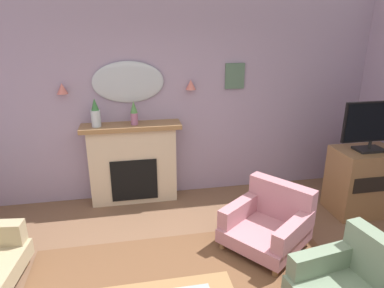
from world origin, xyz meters
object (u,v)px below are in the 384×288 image
at_px(wall_sconce_left, 62,89).
at_px(tv_flatscreen, 374,125).
at_px(wall_sconce_right, 191,84).
at_px(armchair_near_fireplace, 359,288).
at_px(wall_mirror, 128,82).
at_px(mantel_vase_left, 96,114).
at_px(armchair_by_coffee_table, 269,221).
at_px(tv_cabinet, 362,181).
at_px(mantel_vase_right, 134,113).
at_px(fireplace, 133,164).
at_px(framed_picture, 235,76).

bearing_deg(wall_sconce_left, tv_flatscreen, -14.52).
distance_m(wall_sconce_right, armchair_near_fireplace, 3.09).
distance_m(wall_mirror, wall_sconce_left, 0.85).
bearing_deg(mantel_vase_left, wall_sconce_right, 5.27).
bearing_deg(armchair_by_coffee_table, tv_cabinet, 17.64).
height_order(wall_sconce_left, wall_sconce_right, same).
bearing_deg(armchair_near_fireplace, armchair_by_coffee_table, 106.42).
distance_m(mantel_vase_right, wall_sconce_right, 0.88).
bearing_deg(armchair_near_fireplace, fireplace, 126.12).
bearing_deg(fireplace, wall_sconce_left, 173.84).
distance_m(mantel_vase_left, wall_mirror, 0.61).
distance_m(mantel_vase_right, armchair_near_fireplace, 3.22).
xyz_separation_m(wall_mirror, tv_flatscreen, (3.02, -1.05, -0.46)).
relative_size(fireplace, wall_sconce_left, 9.71).
xyz_separation_m(mantel_vase_right, armchair_near_fireplace, (1.78, -2.48, -1.02)).
bearing_deg(tv_cabinet, armchair_by_coffee_table, -162.36).
bearing_deg(wall_sconce_left, framed_picture, 1.46).
distance_m(framed_picture, tv_flatscreen, 1.92).
distance_m(wall_sconce_left, tv_cabinet, 4.17).
height_order(armchair_near_fireplace, tv_cabinet, tv_cabinet).
bearing_deg(mantel_vase_left, mantel_vase_right, 0.00).
bearing_deg(wall_sconce_left, mantel_vase_right, -7.59).
relative_size(mantel_vase_left, wall_mirror, 0.40).
bearing_deg(mantel_vase_left, armchair_near_fireplace, -47.40).
bearing_deg(armchair_by_coffee_table, wall_sconce_right, 113.84).
bearing_deg(armchair_near_fireplace, mantel_vase_right, 125.68).
height_order(framed_picture, armchair_by_coffee_table, framed_picture).
xyz_separation_m(armchair_by_coffee_table, tv_flatscreen, (1.52, 0.46, 0.94)).
distance_m(mantel_vase_left, armchair_by_coffee_table, 2.58).
distance_m(fireplace, mantel_vase_left, 0.88).
xyz_separation_m(mantel_vase_right, framed_picture, (1.45, 0.18, 0.42)).
bearing_deg(framed_picture, wall_mirror, -179.62).
distance_m(fireplace, armchair_by_coffee_table, 2.05).
distance_m(wall_sconce_right, tv_cabinet, 2.67).
bearing_deg(mantel_vase_right, fireplace, 150.47).
bearing_deg(mantel_vase_right, wall_sconce_right, 8.53).
relative_size(mantel_vase_right, wall_sconce_left, 2.32).
xyz_separation_m(wall_mirror, armchair_by_coffee_table, (1.50, -1.51, -1.40)).
relative_size(framed_picture, tv_cabinet, 0.40).
distance_m(wall_mirror, framed_picture, 1.50).
relative_size(wall_sconce_left, framed_picture, 0.39).
height_order(wall_sconce_right, framed_picture, framed_picture).
bearing_deg(wall_sconce_right, framed_picture, 5.27).
relative_size(mantel_vase_left, tv_cabinet, 0.43).
bearing_deg(mantel_vase_right, tv_cabinet, -16.17).
xyz_separation_m(fireplace, mantel_vase_right, (0.05, -0.03, 0.76)).
relative_size(mantel_vase_right, tv_flatscreen, 0.39).
xyz_separation_m(mantel_vase_left, tv_flatscreen, (3.47, -0.88, -0.08)).
bearing_deg(fireplace, tv_cabinet, -16.42).
bearing_deg(framed_picture, mantel_vase_right, -172.92).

